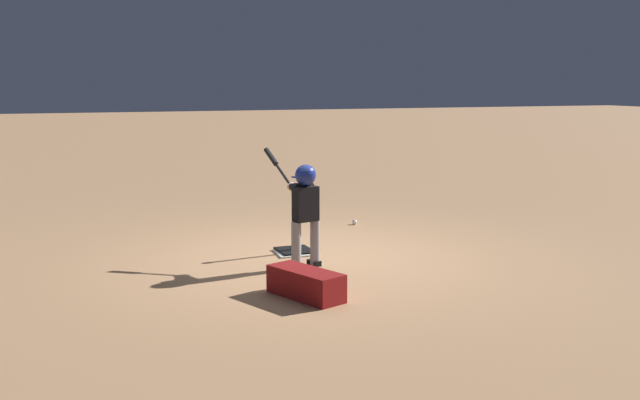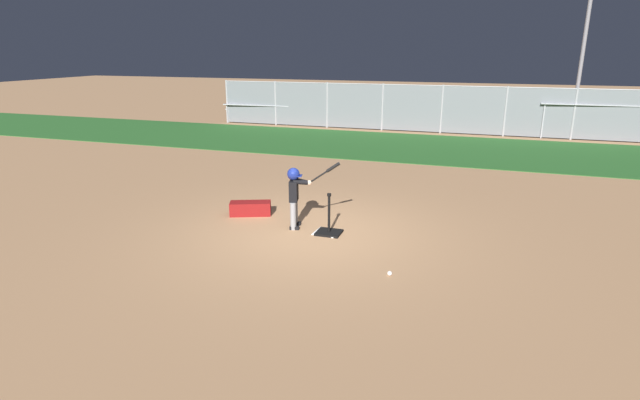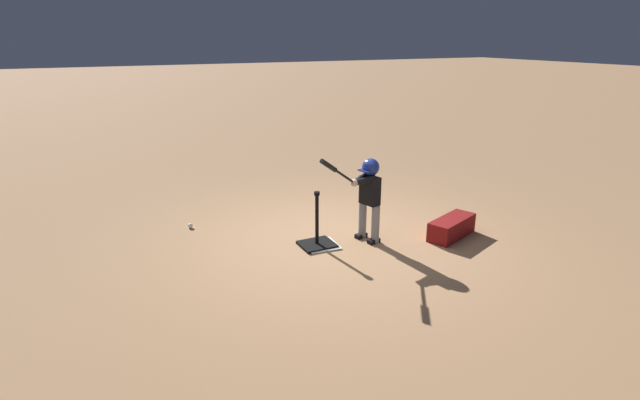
{
  "view_description": "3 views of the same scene",
  "coord_description": "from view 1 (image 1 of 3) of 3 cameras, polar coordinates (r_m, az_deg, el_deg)",
  "views": [
    {
      "loc": [
        -8.25,
        3.08,
        2.1
      ],
      "look_at": [
        -0.09,
        -0.07,
        0.72
      ],
      "focal_mm": 42.0,
      "sensor_mm": 36.0,
      "label": 1
    },
    {
      "loc": [
        2.93,
        -8.28,
        3.33
      ],
      "look_at": [
        0.21,
        -0.08,
        0.7
      ],
      "focal_mm": 28.0,
      "sensor_mm": 36.0,
      "label": 2
    },
    {
      "loc": [
        3.07,
        5.79,
        2.76
      ],
      "look_at": [
        0.34,
        0.21,
        0.7
      ],
      "focal_mm": 28.0,
      "sensor_mm": 36.0,
      "label": 3
    }
  ],
  "objects": [
    {
      "name": "home_plate",
      "position": [
        9.27,
        -1.98,
        -4.04
      ],
      "size": [
        0.47,
        0.47,
        0.02
      ],
      "primitive_type": "cube",
      "rotation": [
        0.0,
        0.0,
        -0.08
      ],
      "color": "white",
      "rests_on": "ground_plane"
    },
    {
      "name": "baseball",
      "position": [
        11.13,
        2.65,
        -1.69
      ],
      "size": [
        0.07,
        0.07,
        0.07
      ],
      "primitive_type": "sphere",
      "color": "white",
      "rests_on": "ground_plane"
    },
    {
      "name": "batting_tee",
      "position": [
        9.3,
        -1.93,
        -3.39
      ],
      "size": [
        0.46,
        0.41,
        0.78
      ],
      "color": "black",
      "rests_on": "ground_plane"
    },
    {
      "name": "batter_child",
      "position": [
        8.48,
        -1.24,
        -0.13
      ],
      "size": [
        0.99,
        0.43,
        1.31
      ],
      "color": "gray",
      "rests_on": "ground_plane"
    },
    {
      "name": "equipment_bag",
      "position": [
        7.4,
        -1.1,
        -6.38
      ],
      "size": [
        0.9,
        0.61,
        0.28
      ],
      "primitive_type": "cube",
      "rotation": [
        0.0,
        0.0,
        0.38
      ],
      "color": "maroon",
      "rests_on": "ground_plane"
    },
    {
      "name": "ground_plane",
      "position": [
        9.06,
        -0.64,
        -4.41
      ],
      "size": [
        90.0,
        90.0,
        0.0
      ],
      "primitive_type": "plane",
      "color": "#AD7F56"
    }
  ]
}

